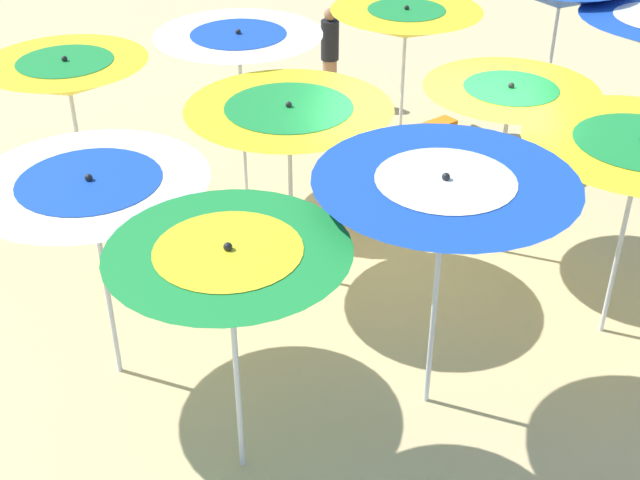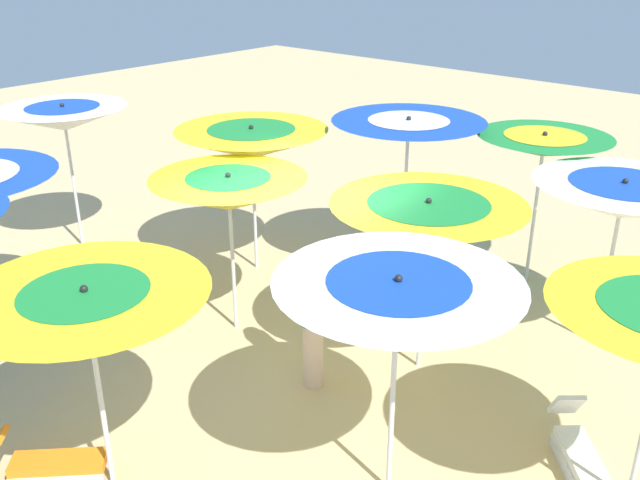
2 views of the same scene
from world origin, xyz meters
name	(u,v)px [view 2 (image 2 of 2)]	position (x,y,z in m)	size (l,w,h in m)	color
ground	(293,343)	(0.00, 0.00, -0.02)	(37.61, 37.61, 0.04)	#D1B57F
beach_umbrella_0	(64,118)	(0.12, -4.86, 2.22)	(2.02, 2.02, 2.47)	silver
beach_umbrella_3	(252,143)	(-1.25, -1.98, 2.06)	(2.29, 2.29, 2.33)	silver
beach_umbrella_4	(229,193)	(0.24, -0.83, 1.95)	(1.99, 1.99, 2.21)	silver
beach_umbrella_5	(87,312)	(3.05, 0.47, 1.92)	(2.17, 2.17, 2.19)	silver
beach_umbrella_6	(408,131)	(-2.62, -0.11, 2.30)	(2.25, 2.25, 2.52)	silver
beach_umbrella_7	(427,220)	(-0.63, 1.55, 1.94)	(2.25, 2.25, 2.22)	silver
beach_umbrella_8	(398,298)	(1.33, 2.52, 2.10)	(2.16, 2.16, 2.32)	silver
beach_umbrella_9	(544,146)	(-3.67, 1.50, 2.15)	(1.91, 1.91, 2.36)	silver
beach_umbrella_10	(622,200)	(-2.60, 3.01, 2.01)	(2.15, 2.15, 2.28)	silver
lounger_0	(581,456)	(-0.12, 3.81, 0.19)	(1.13, 1.06, 0.60)	silver
lounger_1	(47,462)	(3.41, -0.08, 0.20)	(1.13, 1.12, 0.58)	silver
beachgoer_1	(313,315)	(0.53, 0.83, 0.95)	(0.30, 0.30, 1.79)	beige
beach_ball	(114,263)	(0.38, -3.49, 0.18)	(0.35, 0.35, 0.35)	yellow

